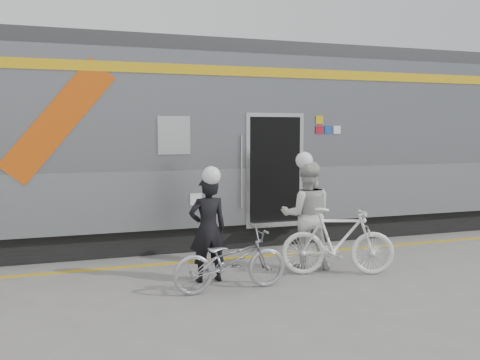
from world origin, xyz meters
name	(u,v)px	position (x,y,z in m)	size (l,w,h in m)	color
ground	(323,290)	(0.00, 0.00, 0.00)	(90.00, 90.00, 0.00)	slate
train	(152,144)	(-1.88, 4.19, 2.05)	(24.00, 3.17, 4.10)	black
safety_strip	(270,255)	(0.00, 2.15, 0.00)	(24.00, 0.12, 0.01)	gold
man	(208,229)	(-1.51, 0.94, 0.82)	(0.60, 0.39, 1.64)	black
bicycle_left	(231,260)	(-1.31, 0.39, 0.45)	(0.60, 1.72, 0.90)	#A4A5AB
woman	(307,215)	(0.28, 1.17, 0.91)	(0.88, 0.69, 1.82)	silver
bicycle_right	(338,241)	(0.58, 0.62, 0.55)	(0.52, 1.83, 1.10)	silver
helmet_man	(207,167)	(-1.51, 0.94, 1.78)	(0.28, 0.28, 0.28)	white
helmet_woman	(307,153)	(0.28, 1.17, 1.96)	(0.29, 0.29, 0.29)	white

